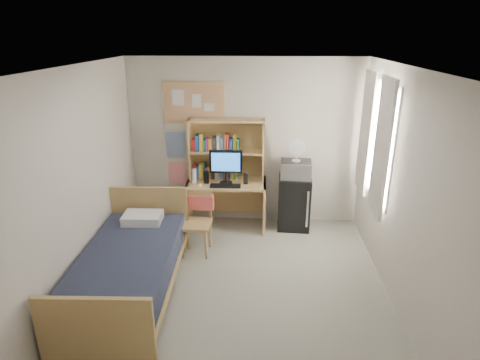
# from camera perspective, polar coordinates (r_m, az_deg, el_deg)

# --- Properties ---
(floor) EXTENTS (3.60, 4.20, 0.02)m
(floor) POSITION_cam_1_polar(r_m,az_deg,el_deg) (4.96, -0.47, -16.06)
(floor) COLOR gray
(floor) RESTS_ON ground
(ceiling) EXTENTS (3.60, 4.20, 0.02)m
(ceiling) POSITION_cam_1_polar(r_m,az_deg,el_deg) (4.00, -0.59, 15.60)
(ceiling) COLOR silver
(ceiling) RESTS_ON wall_back
(wall_back) EXTENTS (3.60, 0.04, 2.60)m
(wall_back) POSITION_cam_1_polar(r_m,az_deg,el_deg) (6.30, 0.71, 5.32)
(wall_back) COLOR beige
(wall_back) RESTS_ON floor
(wall_front) EXTENTS (3.60, 0.04, 2.60)m
(wall_front) POSITION_cam_1_polar(r_m,az_deg,el_deg) (2.50, -3.82, -20.34)
(wall_front) COLOR beige
(wall_front) RESTS_ON floor
(wall_left) EXTENTS (0.04, 4.20, 2.60)m
(wall_left) POSITION_cam_1_polar(r_m,az_deg,el_deg) (4.77, -22.65, -1.29)
(wall_left) COLOR beige
(wall_left) RESTS_ON floor
(wall_right) EXTENTS (0.04, 4.20, 2.60)m
(wall_right) POSITION_cam_1_polar(r_m,az_deg,el_deg) (4.57, 22.64, -2.22)
(wall_right) COLOR beige
(wall_right) RESTS_ON floor
(window_unit) EXTENTS (0.10, 1.40, 1.70)m
(window_unit) POSITION_cam_1_polar(r_m,az_deg,el_deg) (5.55, 18.72, 5.38)
(window_unit) COLOR white
(window_unit) RESTS_ON wall_right
(curtain_left) EXTENTS (0.04, 0.55, 1.70)m
(curtain_left) POSITION_cam_1_polar(r_m,az_deg,el_deg) (5.17, 19.50, 4.24)
(curtain_left) COLOR silver
(curtain_left) RESTS_ON wall_right
(curtain_right) EXTENTS (0.04, 0.55, 1.70)m
(curtain_right) POSITION_cam_1_polar(r_m,az_deg,el_deg) (5.92, 17.48, 6.40)
(curtain_right) COLOR silver
(curtain_right) RESTS_ON wall_right
(bulletin_board) EXTENTS (0.94, 0.03, 0.64)m
(bulletin_board) POSITION_cam_1_polar(r_m,az_deg,el_deg) (6.24, -6.59, 10.86)
(bulletin_board) COLOR tan
(bulletin_board) RESTS_ON wall_back
(poster_wave) EXTENTS (0.30, 0.01, 0.42)m
(poster_wave) POSITION_cam_1_polar(r_m,az_deg,el_deg) (6.45, -9.15, 4.94)
(poster_wave) COLOR #254E94
(poster_wave) RESTS_ON wall_back
(poster_japan) EXTENTS (0.28, 0.01, 0.36)m
(poster_japan) POSITION_cam_1_polar(r_m,az_deg,el_deg) (6.58, -8.93, 1.00)
(poster_japan) COLOR red
(poster_japan) RESTS_ON wall_back
(desk) EXTENTS (1.22, 0.62, 0.76)m
(desk) POSITION_cam_1_polar(r_m,az_deg,el_deg) (6.32, -1.91, -3.50)
(desk) COLOR tan
(desk) RESTS_ON floor
(desk_chair) EXTENTS (0.46, 0.46, 0.89)m
(desk_chair) POSITION_cam_1_polar(r_m,az_deg,el_deg) (5.59, -6.28, -6.20)
(desk_chair) COLOR tan
(desk_chair) RESTS_ON floor
(mini_fridge) EXTENTS (0.52, 0.52, 0.84)m
(mini_fridge) POSITION_cam_1_polar(r_m,az_deg,el_deg) (6.36, 7.69, -3.15)
(mini_fridge) COLOR black
(mini_fridge) RESTS_ON floor
(bed) EXTENTS (1.12, 2.13, 0.58)m
(bed) POSITION_cam_1_polar(r_m,az_deg,el_deg) (4.97, -15.49, -12.59)
(bed) COLOR #1B2031
(bed) RESTS_ON floor
(hutch) EXTENTS (1.16, 0.31, 0.94)m
(hutch) POSITION_cam_1_polar(r_m,az_deg,el_deg) (6.17, -1.90, 4.33)
(hutch) COLOR tan
(hutch) RESTS_ON desk
(monitor) EXTENTS (0.49, 0.04, 0.52)m
(monitor) POSITION_cam_1_polar(r_m,az_deg,el_deg) (6.03, -2.03, 1.86)
(monitor) COLOR black
(monitor) RESTS_ON desk
(keyboard) EXTENTS (0.46, 0.15, 0.02)m
(keyboard) POSITION_cam_1_polar(r_m,az_deg,el_deg) (5.99, -2.10, -0.84)
(keyboard) COLOR black
(keyboard) RESTS_ON desk
(speaker_left) EXTENTS (0.08, 0.08, 0.18)m
(speaker_left) POSITION_cam_1_polar(r_m,az_deg,el_deg) (6.12, -4.81, 0.38)
(speaker_left) COLOR black
(speaker_left) RESTS_ON desk
(speaker_right) EXTENTS (0.07, 0.07, 0.16)m
(speaker_right) POSITION_cam_1_polar(r_m,az_deg,el_deg) (6.08, 0.82, 0.20)
(speaker_right) COLOR black
(speaker_right) RESTS_ON desk
(water_bottle) EXTENTS (0.07, 0.07, 0.23)m
(water_bottle) POSITION_cam_1_polar(r_m,az_deg,el_deg) (6.10, -6.54, 0.50)
(water_bottle) COLOR silver
(water_bottle) RESTS_ON desk
(hoodie) EXTENTS (0.44, 0.15, 0.21)m
(hoodie) POSITION_cam_1_polar(r_m,az_deg,el_deg) (5.67, -5.99, -3.09)
(hoodie) COLOR #D85C52
(hoodie) RESTS_ON desk_chair
(microwave) EXTENTS (0.48, 0.37, 0.27)m
(microwave) POSITION_cam_1_polar(r_m,az_deg,el_deg) (6.14, 7.93, 1.50)
(microwave) COLOR silver
(microwave) RESTS_ON mini_fridge
(desk_fan) EXTENTS (0.27, 0.27, 0.32)m
(desk_fan) POSITION_cam_1_polar(r_m,az_deg,el_deg) (6.05, 8.06, 4.11)
(desk_fan) COLOR silver
(desk_fan) RESTS_ON microwave
(pillow) EXTENTS (0.50, 0.36, 0.12)m
(pillow) POSITION_cam_1_polar(r_m,az_deg,el_deg) (5.44, -13.68, -5.26)
(pillow) COLOR silver
(pillow) RESTS_ON bed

